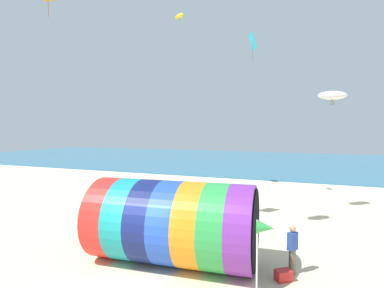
% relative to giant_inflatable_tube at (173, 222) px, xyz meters
% --- Properties ---
extents(ground_plane, '(120.00, 120.00, 0.00)m').
position_rel_giant_inflatable_tube_xyz_m(ground_plane, '(-0.77, -1.60, -1.56)').
color(ground_plane, beige).
extents(sea, '(120.00, 40.00, 0.10)m').
position_rel_giant_inflatable_tube_xyz_m(sea, '(-0.77, 40.29, -1.51)').
color(sea, teal).
rests_on(sea, ground).
extents(giant_inflatable_tube, '(6.41, 3.62, 3.12)m').
position_rel_giant_inflatable_tube_xyz_m(giant_inflatable_tube, '(0.00, 0.00, 0.00)').
color(giant_inflatable_tube, red).
rests_on(giant_inflatable_tube, ground).
extents(kite_handler, '(0.37, 0.42, 1.70)m').
position_rel_giant_inflatable_tube_xyz_m(kite_handler, '(4.25, 0.79, -0.69)').
color(kite_handler, '#726651').
rests_on(kite_handler, ground).
extents(kite_cyan_diamond, '(0.78, 0.93, 2.01)m').
position_rel_giant_inflatable_tube_xyz_m(kite_cyan_diamond, '(0.70, 12.39, 10.04)').
color(kite_cyan_diamond, '#2DB2C6').
extents(kite_yellow_parafoil, '(1.21, 1.04, 0.61)m').
position_rel_giant_inflatable_tube_xyz_m(kite_yellow_parafoil, '(-5.55, 13.12, 13.01)').
color(kite_yellow_parafoil, yellow).
extents(kite_white_parafoil, '(1.27, 0.74, 0.64)m').
position_rel_giant_inflatable_tube_xyz_m(kite_white_parafoil, '(5.63, 3.99, 4.96)').
color(kite_white_parafoil, white).
extents(beach_flag, '(0.47, 0.36, 2.61)m').
position_rel_giant_inflatable_tube_xyz_m(beach_flag, '(3.68, -2.06, 0.76)').
color(beach_flag, silver).
rests_on(beach_flag, ground).
extents(cooler_box, '(0.63, 0.60, 0.36)m').
position_rel_giant_inflatable_tube_xyz_m(cooler_box, '(4.01, 0.12, -1.38)').
color(cooler_box, red).
rests_on(cooler_box, ground).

